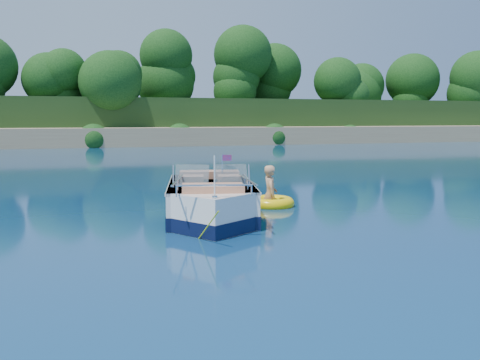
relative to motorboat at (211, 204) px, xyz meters
The scene contains 6 objects.
ground 3.87m from the motorboat, 114.95° to the right, with size 160.00×160.00×0.00m, color #0B254F.
shoreline 60.31m from the motorboat, 91.54° to the left, with size 170.00×59.00×6.00m.
treeline 37.92m from the motorboat, 92.42° to the left, with size 150.00×7.12×8.19m.
motorboat is the anchor object (origin of this frame).
tow_tube 2.33m from the motorboat, 32.51° to the left, with size 1.54×1.54×0.32m.
boy 2.29m from the motorboat, 32.71° to the left, with size 0.58×0.38×1.59m, color tan.
Camera 1 is at (-1.39, -8.29, 2.33)m, focal length 40.00 mm.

